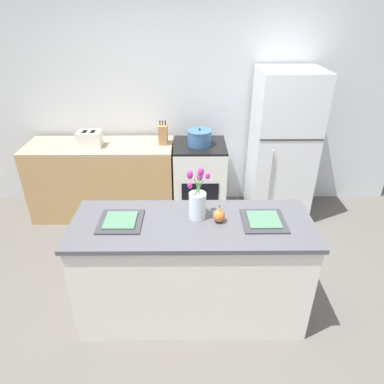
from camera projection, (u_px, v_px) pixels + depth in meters
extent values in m
plane|color=#59544F|center=(192.00, 309.00, 2.96)|extent=(10.00, 10.00, 0.00)
cube|color=silver|center=(191.00, 96.00, 4.05)|extent=(5.20, 0.08, 2.70)
cube|color=silver|center=(192.00, 271.00, 2.75)|extent=(1.76, 0.62, 0.87)
cube|color=#4C4C51|center=(192.00, 225.00, 2.53)|extent=(1.80, 0.66, 0.03)
cube|color=tan|center=(104.00, 181.00, 4.14)|extent=(1.68, 0.60, 0.87)
cube|color=tan|center=(99.00, 146.00, 3.92)|extent=(1.68, 0.60, 0.03)
cube|color=silver|center=(199.00, 180.00, 4.14)|extent=(0.60, 0.60, 0.88)
cube|color=black|center=(200.00, 145.00, 3.93)|extent=(0.60, 0.60, 0.02)
cube|color=black|center=(200.00, 195.00, 3.89)|extent=(0.42, 0.01, 0.29)
cube|color=silver|center=(282.00, 147.00, 3.94)|extent=(0.68, 0.64, 1.73)
cube|color=black|center=(292.00, 140.00, 3.56)|extent=(0.67, 0.01, 0.01)
cylinder|color=#B2B5B7|center=(269.00, 182.00, 3.78)|extent=(0.02, 0.02, 0.75)
cylinder|color=silver|center=(197.00, 206.00, 2.53)|extent=(0.13, 0.13, 0.20)
cylinder|color=#569E4C|center=(201.00, 195.00, 2.49)|extent=(0.10, 0.01, 0.27)
ellipsoid|color=#B22889|center=(208.00, 176.00, 2.42)|extent=(0.03, 0.03, 0.05)
cylinder|color=#569E4C|center=(199.00, 195.00, 2.53)|extent=(0.02, 0.06, 0.24)
ellipsoid|color=#B22889|center=(200.00, 177.00, 2.48)|extent=(0.05, 0.05, 0.07)
cylinder|color=#569E4C|center=(196.00, 195.00, 2.50)|extent=(0.10, 0.06, 0.26)
ellipsoid|color=#B22889|center=(190.00, 175.00, 2.45)|extent=(0.05, 0.05, 0.07)
cylinder|color=#569E4C|center=(194.00, 199.00, 2.49)|extent=(0.07, 0.04, 0.21)
ellipsoid|color=#B22889|center=(190.00, 186.00, 2.42)|extent=(0.03, 0.03, 0.05)
cylinder|color=#569E4C|center=(199.00, 194.00, 2.46)|extent=(0.02, 0.04, 0.33)
ellipsoid|color=#B22889|center=(201.00, 172.00, 2.35)|extent=(0.04, 0.04, 0.06)
ellipsoid|color=#C66B33|center=(219.00, 216.00, 2.51)|extent=(0.09, 0.09, 0.10)
cone|color=#C66B33|center=(219.00, 209.00, 2.48)|extent=(0.05, 0.05, 0.04)
cylinder|color=brown|center=(219.00, 206.00, 2.47)|extent=(0.01, 0.01, 0.02)
cube|color=#333338|center=(121.00, 221.00, 2.52)|extent=(0.32, 0.32, 0.01)
cube|color=#477056|center=(120.00, 220.00, 2.51)|extent=(0.23, 0.23, 0.01)
cube|color=#333338|center=(264.00, 221.00, 2.53)|extent=(0.32, 0.32, 0.01)
cube|color=#477056|center=(264.00, 220.00, 2.52)|extent=(0.23, 0.23, 0.01)
cube|color=silver|center=(90.00, 139.00, 3.83)|extent=(0.26, 0.18, 0.17)
cube|color=black|center=(85.00, 132.00, 3.79)|extent=(0.05, 0.11, 0.01)
cube|color=black|center=(93.00, 132.00, 3.79)|extent=(0.05, 0.11, 0.01)
cube|color=black|center=(77.00, 137.00, 3.82)|extent=(0.02, 0.02, 0.02)
cylinder|color=#386093|center=(200.00, 138.00, 3.87)|extent=(0.27, 0.27, 0.16)
cylinder|color=#386093|center=(200.00, 131.00, 3.83)|extent=(0.28, 0.28, 0.01)
sphere|color=black|center=(200.00, 129.00, 3.82)|extent=(0.02, 0.02, 0.02)
cube|color=#A37547|center=(163.00, 134.00, 3.89)|extent=(0.10, 0.14, 0.22)
cylinder|color=black|center=(160.00, 123.00, 3.82)|extent=(0.01, 0.01, 0.05)
cylinder|color=black|center=(163.00, 123.00, 3.82)|extent=(0.01, 0.01, 0.05)
cylinder|color=black|center=(165.00, 123.00, 3.82)|extent=(0.01, 0.01, 0.05)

